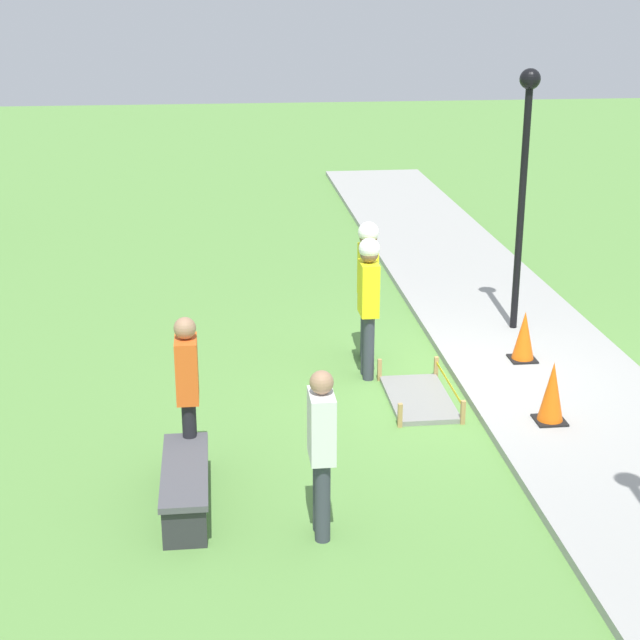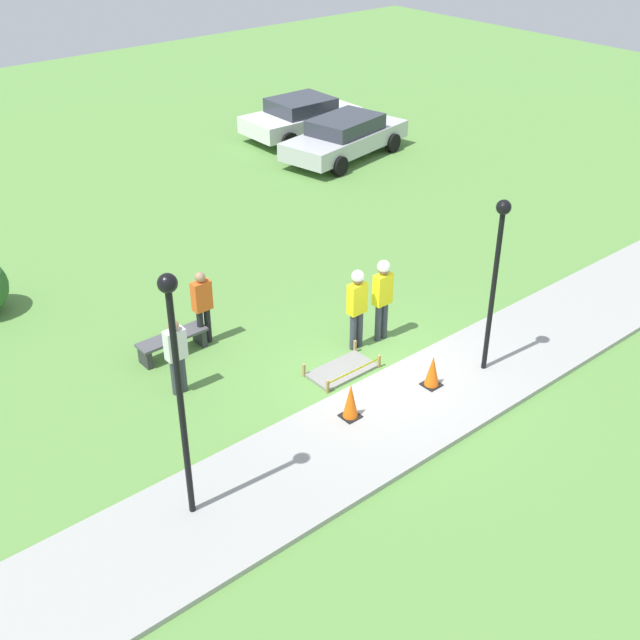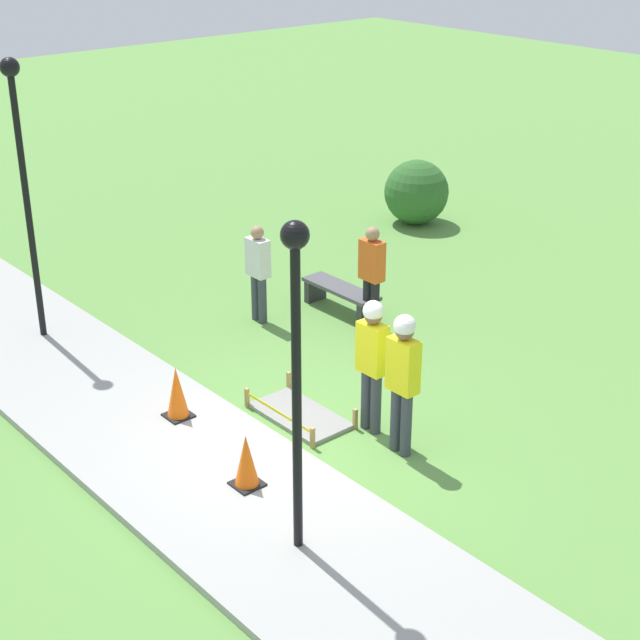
{
  "view_description": "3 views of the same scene",
  "coord_description": "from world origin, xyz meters",
  "px_view_note": "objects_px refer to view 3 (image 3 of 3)",
  "views": [
    {
      "loc": [
        -11.18,
        2.97,
        4.81
      ],
      "look_at": [
        -0.04,
        1.72,
        0.91
      ],
      "focal_mm": 55.0,
      "sensor_mm": 36.0,
      "label": 1
    },
    {
      "loc": [
        -9.45,
        -9.38,
        9.21
      ],
      "look_at": [
        -0.77,
        0.98,
        1.12
      ],
      "focal_mm": 45.0,
      "sensor_mm": 36.0,
      "label": 2
    },
    {
      "loc": [
        8.27,
        -6.62,
        6.56
      ],
      "look_at": [
        -0.8,
        1.16,
        1.17
      ],
      "focal_mm": 55.0,
      "sensor_mm": 36.0,
      "label": 3
    }
  ],
  "objects_px": {
    "park_bench": "(341,295)",
    "worker_assistant": "(403,371)",
    "bystander_in_gray_shirt": "(258,268)",
    "lamppost_far": "(22,162)",
    "bystander_in_orange_shirt": "(372,272)",
    "worker_supervisor": "(372,354)",
    "lamppost_near": "(296,341)",
    "traffic_cone_far_patch": "(246,461)",
    "traffic_cone_near_patch": "(177,392)"
  },
  "relations": [
    {
      "from": "bystander_in_orange_shirt",
      "to": "lamppost_near",
      "type": "height_order",
      "value": "lamppost_near"
    },
    {
      "from": "park_bench",
      "to": "bystander_in_orange_shirt",
      "type": "xyz_separation_m",
      "value": [
        0.76,
        -0.04,
        0.64
      ]
    },
    {
      "from": "traffic_cone_far_patch",
      "to": "park_bench",
      "type": "distance_m",
      "value": 5.38
    },
    {
      "from": "worker_assistant",
      "to": "lamppost_far",
      "type": "height_order",
      "value": "lamppost_far"
    },
    {
      "from": "worker_supervisor",
      "to": "lamppost_near",
      "type": "relative_size",
      "value": 0.51
    },
    {
      "from": "traffic_cone_near_patch",
      "to": "lamppost_far",
      "type": "height_order",
      "value": "lamppost_far"
    },
    {
      "from": "lamppost_near",
      "to": "worker_assistant",
      "type": "bearing_deg",
      "value": 107.79
    },
    {
      "from": "lamppost_near",
      "to": "worker_supervisor",
      "type": "bearing_deg",
      "value": 120.14
    },
    {
      "from": "traffic_cone_far_patch",
      "to": "bystander_in_gray_shirt",
      "type": "distance_m",
      "value": 4.92
    },
    {
      "from": "traffic_cone_far_patch",
      "to": "park_bench",
      "type": "relative_size",
      "value": 0.44
    },
    {
      "from": "worker_supervisor",
      "to": "lamppost_far",
      "type": "bearing_deg",
      "value": -159.44
    },
    {
      "from": "traffic_cone_near_patch",
      "to": "worker_assistant",
      "type": "xyz_separation_m",
      "value": [
        2.41,
        1.71,
        0.68
      ]
    },
    {
      "from": "worker_assistant",
      "to": "lamppost_near",
      "type": "relative_size",
      "value": 0.52
    },
    {
      "from": "bystander_in_orange_shirt",
      "to": "lamppost_near",
      "type": "xyz_separation_m",
      "value": [
        3.69,
        -4.54,
        1.54
      ]
    },
    {
      "from": "traffic_cone_near_patch",
      "to": "lamppost_far",
      "type": "distance_m",
      "value": 4.26
    },
    {
      "from": "worker_assistant",
      "to": "lamppost_near",
      "type": "distance_m",
      "value": 2.72
    },
    {
      "from": "traffic_cone_far_patch",
      "to": "worker_assistant",
      "type": "relative_size",
      "value": 0.36
    },
    {
      "from": "bystander_in_orange_shirt",
      "to": "bystander_in_gray_shirt",
      "type": "xyz_separation_m",
      "value": [
        -1.36,
        -1.2,
        -0.04
      ]
    },
    {
      "from": "lamppost_near",
      "to": "lamppost_far",
      "type": "distance_m",
      "value": 6.67
    },
    {
      "from": "bystander_in_orange_shirt",
      "to": "bystander_in_gray_shirt",
      "type": "bearing_deg",
      "value": -138.59
    },
    {
      "from": "worker_supervisor",
      "to": "bystander_in_gray_shirt",
      "type": "height_order",
      "value": "worker_supervisor"
    },
    {
      "from": "traffic_cone_far_patch",
      "to": "lamppost_far",
      "type": "height_order",
      "value": "lamppost_far"
    },
    {
      "from": "traffic_cone_near_patch",
      "to": "traffic_cone_far_patch",
      "type": "relative_size",
      "value": 1.08
    },
    {
      "from": "traffic_cone_near_patch",
      "to": "worker_supervisor",
      "type": "distance_m",
      "value": 2.61
    },
    {
      "from": "traffic_cone_far_patch",
      "to": "bystander_in_orange_shirt",
      "type": "height_order",
      "value": "bystander_in_orange_shirt"
    },
    {
      "from": "traffic_cone_far_patch",
      "to": "lamppost_near",
      "type": "xyz_separation_m",
      "value": [
        1.25,
        -0.26,
        2.06
      ]
    },
    {
      "from": "bystander_in_gray_shirt",
      "to": "lamppost_near",
      "type": "relative_size",
      "value": 0.45
    },
    {
      "from": "park_bench",
      "to": "lamppost_far",
      "type": "bearing_deg",
      "value": -117.44
    },
    {
      "from": "lamppost_far",
      "to": "worker_supervisor",
      "type": "bearing_deg",
      "value": 20.56
    },
    {
      "from": "bystander_in_gray_shirt",
      "to": "lamppost_far",
      "type": "xyz_separation_m",
      "value": [
        -1.6,
        -3.0,
        1.92
      ]
    },
    {
      "from": "worker_supervisor",
      "to": "traffic_cone_far_patch",
      "type": "bearing_deg",
      "value": -87.21
    },
    {
      "from": "traffic_cone_far_patch",
      "to": "lamppost_near",
      "type": "height_order",
      "value": "lamppost_near"
    },
    {
      "from": "bystander_in_orange_shirt",
      "to": "lamppost_far",
      "type": "xyz_separation_m",
      "value": [
        -2.96,
        -4.19,
        1.88
      ]
    },
    {
      "from": "traffic_cone_far_patch",
      "to": "bystander_in_gray_shirt",
      "type": "bearing_deg",
      "value": 140.94
    },
    {
      "from": "worker_supervisor",
      "to": "bystander_in_gray_shirt",
      "type": "xyz_separation_m",
      "value": [
        -3.7,
        1.01,
        -0.19
      ]
    },
    {
      "from": "park_bench",
      "to": "worker_assistant",
      "type": "height_order",
      "value": "worker_assistant"
    },
    {
      "from": "worker_assistant",
      "to": "bystander_in_gray_shirt",
      "type": "height_order",
      "value": "worker_assistant"
    },
    {
      "from": "traffic_cone_near_patch",
      "to": "worker_assistant",
      "type": "distance_m",
      "value": 3.03
    },
    {
      "from": "lamppost_near",
      "to": "lamppost_far",
      "type": "xyz_separation_m",
      "value": [
        -6.65,
        0.34,
        0.34
      ]
    },
    {
      "from": "traffic_cone_far_patch",
      "to": "bystander_in_orange_shirt",
      "type": "distance_m",
      "value": 4.96
    },
    {
      "from": "bystander_in_orange_shirt",
      "to": "lamppost_far",
      "type": "bearing_deg",
      "value": -125.2
    },
    {
      "from": "traffic_cone_near_patch",
      "to": "lamppost_near",
      "type": "distance_m",
      "value": 3.77
    },
    {
      "from": "traffic_cone_near_patch",
      "to": "traffic_cone_far_patch",
      "type": "height_order",
      "value": "traffic_cone_near_patch"
    },
    {
      "from": "traffic_cone_near_patch",
      "to": "lamppost_far",
      "type": "xyz_separation_m",
      "value": [
        -3.52,
        -0.19,
        2.38
      ]
    },
    {
      "from": "bystander_in_orange_shirt",
      "to": "lamppost_far",
      "type": "distance_m",
      "value": 5.47
    },
    {
      "from": "worker_supervisor",
      "to": "lamppost_far",
      "type": "xyz_separation_m",
      "value": [
        -5.3,
        -1.99,
        1.74
      ]
    },
    {
      "from": "bystander_in_orange_shirt",
      "to": "bystander_in_gray_shirt",
      "type": "distance_m",
      "value": 1.81
    },
    {
      "from": "park_bench",
      "to": "worker_supervisor",
      "type": "relative_size",
      "value": 0.82
    },
    {
      "from": "bystander_in_orange_shirt",
      "to": "traffic_cone_near_patch",
      "type": "bearing_deg",
      "value": -81.97
    },
    {
      "from": "bystander_in_gray_shirt",
      "to": "lamppost_far",
      "type": "relative_size",
      "value": 0.38
    }
  ]
}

